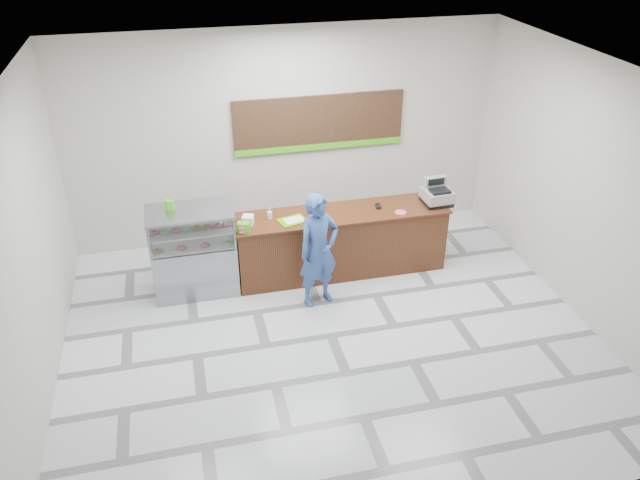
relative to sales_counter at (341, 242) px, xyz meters
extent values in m
plane|color=silver|center=(-0.55, -1.55, -0.52)|extent=(7.00, 7.00, 0.00)
plane|color=beige|center=(-0.55, 1.45, 1.23)|extent=(7.00, 0.00, 7.00)
plane|color=silver|center=(-0.55, -1.55, 2.98)|extent=(7.00, 7.00, 0.00)
cube|color=#582C15|center=(0.00, 0.00, -0.02)|extent=(3.20, 0.70, 1.00)
cube|color=#582C15|center=(0.00, 0.00, 0.50)|extent=(3.26, 0.76, 0.03)
cube|color=gray|center=(-2.22, 0.00, -0.12)|extent=(1.20, 0.70, 0.80)
cube|color=white|center=(-2.22, 0.00, 0.53)|extent=(1.20, 0.70, 0.50)
cube|color=gray|center=(-2.22, 0.00, 0.80)|extent=(1.22, 0.72, 0.03)
cube|color=silver|center=(-2.22, 0.00, 0.30)|extent=(1.14, 0.64, 0.02)
cube|color=silver|center=(-2.22, 0.00, 0.54)|extent=(1.14, 0.64, 0.02)
torus|color=#AB7A2E|center=(-2.72, -0.10, 0.34)|extent=(0.15, 0.15, 0.05)
torus|color=#EA5A89|center=(-2.39, -0.10, 0.34)|extent=(0.15, 0.15, 0.05)
torus|color=#EA5A89|center=(-2.05, -0.10, 0.34)|extent=(0.15, 0.15, 0.05)
torus|color=#94F183|center=(-1.72, -0.10, 0.34)|extent=(0.15, 0.15, 0.05)
torus|color=#EA5A89|center=(-2.72, 0.05, 0.58)|extent=(0.15, 0.15, 0.05)
torus|color=#94F183|center=(-2.58, 0.05, 0.58)|extent=(0.15, 0.15, 0.05)
torus|color=#EA5A89|center=(-2.43, 0.05, 0.58)|extent=(0.15, 0.15, 0.05)
torus|color=#94F183|center=(-2.29, 0.05, 0.58)|extent=(0.15, 0.15, 0.05)
torus|color=#AB7A2E|center=(-2.15, 0.05, 0.58)|extent=(0.15, 0.15, 0.05)
torus|color=#AB7A2E|center=(-2.01, 0.05, 0.58)|extent=(0.15, 0.15, 0.05)
torus|color=#EA5A89|center=(-1.86, 0.05, 0.58)|extent=(0.15, 0.15, 0.05)
torus|color=#EA5A89|center=(-1.72, 0.05, 0.58)|extent=(0.15, 0.15, 0.05)
cube|color=black|center=(0.00, 1.41, 1.43)|extent=(2.80, 0.05, 0.90)
cube|color=#47B817|center=(0.00, 1.38, 1.03)|extent=(2.80, 0.02, 0.10)
cube|color=black|center=(1.50, -0.05, 0.54)|extent=(0.41, 0.41, 0.06)
cube|color=gray|center=(1.50, -0.05, 0.66)|extent=(0.44, 0.46, 0.16)
cube|color=black|center=(1.50, -0.13, 0.76)|extent=(0.30, 0.22, 0.04)
cube|color=gray|center=(1.50, 0.08, 0.82)|extent=(0.36, 0.13, 0.16)
cube|color=black|center=(1.50, 0.02, 0.84)|extent=(0.27, 0.03, 0.10)
cube|color=black|center=(0.59, 0.04, 0.53)|extent=(0.10, 0.16, 0.04)
cube|color=#54BE00|center=(-0.77, -0.11, 0.52)|extent=(0.46, 0.38, 0.02)
cube|color=white|center=(-0.75, -0.11, 0.54)|extent=(0.33, 0.27, 0.00)
cube|color=white|center=(-1.41, -0.04, 0.58)|extent=(0.20, 0.20, 0.13)
cylinder|color=silver|center=(-1.07, 0.06, 0.57)|extent=(0.07, 0.07, 0.11)
cube|color=#47B817|center=(-1.50, -0.27, 0.59)|extent=(0.20, 0.16, 0.15)
cylinder|color=#EA5A89|center=(0.86, -0.21, 0.52)|extent=(0.17, 0.17, 0.00)
cylinder|color=#47B817|center=(-2.49, 0.11, 0.89)|extent=(0.09, 0.09, 0.14)
cylinder|color=#47B817|center=(-2.45, 0.10, 0.88)|extent=(0.08, 0.08, 0.13)
imported|color=#315295|center=(-0.52, -0.71, 0.34)|extent=(0.72, 0.58, 1.71)
camera|label=1|loc=(-2.26, -7.98, 4.81)|focal=35.00mm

